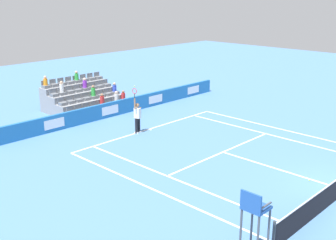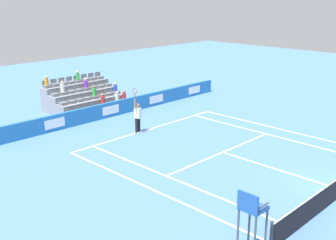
% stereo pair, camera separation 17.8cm
% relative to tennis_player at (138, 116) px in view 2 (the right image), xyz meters
% --- Properties ---
extents(line_baseline, '(10.97, 0.10, 0.01)m').
position_rel_tennis_player_xyz_m(line_baseline, '(-0.94, -0.03, -0.99)').
color(line_baseline, white).
rests_on(line_baseline, ground).
extents(line_service, '(8.23, 0.10, 0.01)m').
position_rel_tennis_player_xyz_m(line_service, '(-0.94, 5.46, -0.99)').
color(line_service, white).
rests_on(line_service, ground).
extents(line_centre_service, '(0.10, 6.40, 0.01)m').
position_rel_tennis_player_xyz_m(line_centre_service, '(-0.94, 8.66, -0.99)').
color(line_centre_service, white).
rests_on(line_centre_service, ground).
extents(line_singles_sideline_left, '(0.10, 11.89, 0.01)m').
position_rel_tennis_player_xyz_m(line_singles_sideline_left, '(3.18, 5.92, -0.99)').
color(line_singles_sideline_left, white).
rests_on(line_singles_sideline_left, ground).
extents(line_singles_sideline_right, '(0.10, 11.89, 0.01)m').
position_rel_tennis_player_xyz_m(line_singles_sideline_right, '(-5.05, 5.92, -0.99)').
color(line_singles_sideline_right, white).
rests_on(line_singles_sideline_right, ground).
extents(line_doubles_sideline_left, '(0.10, 11.89, 0.01)m').
position_rel_tennis_player_xyz_m(line_doubles_sideline_left, '(4.55, 5.92, -0.99)').
color(line_doubles_sideline_left, white).
rests_on(line_doubles_sideline_left, ground).
extents(line_doubles_sideline_right, '(0.10, 11.89, 0.01)m').
position_rel_tennis_player_xyz_m(line_doubles_sideline_right, '(-6.42, 5.92, -0.99)').
color(line_doubles_sideline_right, white).
rests_on(line_doubles_sideline_right, ground).
extents(line_centre_mark, '(0.10, 0.20, 0.01)m').
position_rel_tennis_player_xyz_m(line_centre_mark, '(-0.94, 0.07, -0.99)').
color(line_centre_mark, white).
rests_on(line_centre_mark, ground).
extents(sponsor_barrier, '(20.77, 0.22, 0.98)m').
position_rel_tennis_player_xyz_m(sponsor_barrier, '(-0.94, -3.79, -0.50)').
color(sponsor_barrier, '#1E66AD').
rests_on(sponsor_barrier, ground).
extents(tennis_player, '(0.53, 0.40, 2.85)m').
position_rel_tennis_player_xyz_m(tennis_player, '(0.00, 0.00, 0.00)').
color(tennis_player, black).
rests_on(tennis_player, ground).
extents(umpire_chair, '(0.70, 0.70, 2.34)m').
position_rel_tennis_player_xyz_m(umpire_chair, '(5.82, 11.62, 0.53)').
color(umpire_chair, '#474C54').
rests_on(umpire_chair, ground).
extents(stadium_stand, '(4.96, 3.80, 2.53)m').
position_rel_tennis_player_xyz_m(stadium_stand, '(-0.94, -6.72, -0.31)').
color(stadium_stand, gray).
rests_on(stadium_stand, ground).
extents(loose_tennis_ball, '(0.07, 0.07, 0.07)m').
position_rel_tennis_player_xyz_m(loose_tennis_ball, '(-0.74, 10.27, -0.96)').
color(loose_tennis_ball, '#D1E533').
rests_on(loose_tennis_ball, ground).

